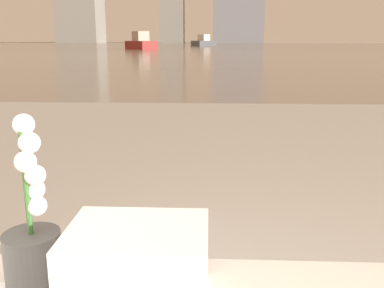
# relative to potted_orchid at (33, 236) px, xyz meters

# --- Properties ---
(potted_orchid) EXTENTS (0.12, 0.12, 0.37)m
(potted_orchid) POSITION_rel_potted_orchid_xyz_m (0.00, 0.00, 0.00)
(potted_orchid) COLOR #4C4C4C
(potted_orchid) RESTS_ON bathtub
(towel_stack) EXTENTS (0.28, 0.22, 0.16)m
(towel_stack) POSITION_rel_potted_orchid_xyz_m (0.24, -0.07, -0.03)
(towel_stack) COLOR white
(towel_stack) RESTS_ON bathtub
(harbor_water) EXTENTS (180.00, 110.00, 0.01)m
(harbor_water) POSITION_rel_potted_orchid_xyz_m (0.41, 61.02, -0.60)
(harbor_water) COLOR gray
(harbor_water) RESTS_ON ground_plane
(harbor_boat_1) EXTENTS (3.84, 4.83, 1.76)m
(harbor_boat_1) POSITION_rel_potted_orchid_xyz_m (-6.78, 42.83, 0.03)
(harbor_boat_1) COLOR maroon
(harbor_boat_1) RESTS_ON harbor_water
(harbor_boat_2) EXTENTS (3.67, 4.57, 1.67)m
(harbor_boat_2) POSITION_rel_potted_orchid_xyz_m (-0.85, 63.73, -0.00)
(harbor_boat_2) COLOR #4C4C51
(harbor_boat_2) RESTS_ON harbor_water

